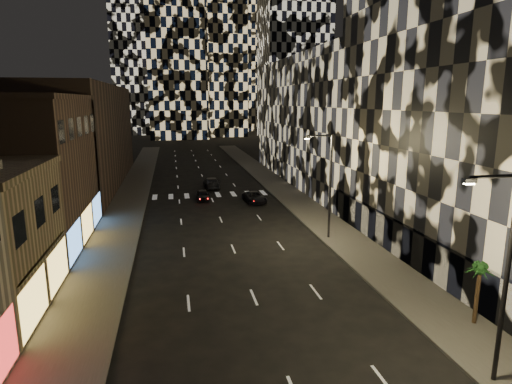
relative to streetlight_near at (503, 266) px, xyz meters
name	(u,v)px	position (x,y,z in m)	size (l,w,h in m)	color
sidewalk_left	(130,198)	(-18.35, 40.00, -5.28)	(4.00, 120.00, 0.15)	#47443F
sidewalk_right	(285,191)	(1.65, 40.00, -5.28)	(4.00, 120.00, 0.15)	#47443F
curb_left	(147,197)	(-16.25, 40.00, -5.28)	(0.20, 120.00, 0.15)	#4C4C47
curb_right	(270,192)	(-0.45, 40.00, -5.28)	(0.20, 120.00, 0.15)	#4C4C47
retail_brown	(19,174)	(-25.35, 23.50, 0.65)	(10.00, 15.00, 12.00)	brown
retail_filler_left	(82,136)	(-25.35, 50.00, 1.65)	(10.00, 40.00, 14.00)	brown
midrise_right	(503,113)	(11.65, 14.50, 5.65)	(16.00, 25.00, 22.00)	#232326
midrise_base	(400,239)	(3.95, 14.50, -3.85)	(0.60, 25.00, 3.00)	#383838
midrise_filler_right	(339,121)	(11.65, 47.00, 3.65)	(16.00, 40.00, 18.00)	#232326
streetlight_near	(503,266)	(0.00, 0.00, 0.00)	(2.55, 0.25, 9.00)	black
streetlight_far	(328,179)	(0.00, 20.00, 0.00)	(2.55, 0.25, 9.00)	black
car_dark_midlane	(203,195)	(-9.51, 37.22, -4.73)	(1.46, 3.63, 1.24)	black
car_dark_oncoming	(211,183)	(-7.76, 44.51, -4.61)	(2.07, 5.09, 1.48)	black
car_dark_rightlane	(255,197)	(-3.52, 34.78, -4.73)	(2.08, 4.51, 1.25)	black
palm_tree	(480,273)	(2.70, 4.41, -2.36)	(1.73, 1.76, 3.44)	#47331E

